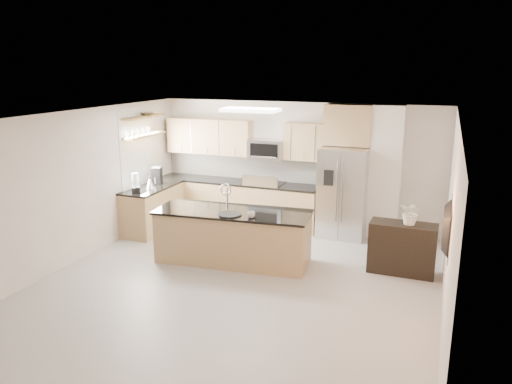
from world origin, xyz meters
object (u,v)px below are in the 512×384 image
at_px(bowl, 147,113).
at_px(flower_vase, 412,206).
at_px(credenza, 402,248).
at_px(television, 443,227).
at_px(platter, 230,214).
at_px(coffee_maker, 157,176).
at_px(microwave, 267,149).
at_px(blender, 136,184).
at_px(cup, 251,215).
at_px(island, 233,236).
at_px(refrigerator, 343,192).
at_px(kettle, 150,183).
at_px(range, 265,204).

distance_m(bowl, flower_vase, 5.48).
relative_size(credenza, television, 0.98).
relative_size(platter, coffee_maker, 1.14).
bearing_deg(microwave, platter, -84.91).
bearing_deg(blender, microwave, 39.97).
bearing_deg(cup, platter, 178.52).
distance_m(credenza, bowl, 5.60).
bearing_deg(bowl, blender, -77.73).
bearing_deg(microwave, island, -85.65).
bearing_deg(platter, flower_vase, 14.94).
height_order(cup, flower_vase, flower_vase).
bearing_deg(island, flower_vase, 4.70).
distance_m(island, credenza, 2.83).
height_order(cup, blender, blender).
bearing_deg(refrigerator, coffee_maker, -168.45).
distance_m(platter, flower_vase, 2.93).
bearing_deg(platter, blender, 163.08).
distance_m(kettle, television, 5.87).
height_order(cup, platter, cup).
xyz_separation_m(microwave, cup, (0.60, -2.45, -0.66)).
xyz_separation_m(range, flower_vase, (3.04, -1.56, 0.68)).
xyz_separation_m(island, cup, (0.44, -0.26, 0.51)).
bearing_deg(coffee_maker, kettle, -79.58).
height_order(coffee_maker, bowl, bowl).
xyz_separation_m(island, flower_vase, (2.88, 0.51, 0.69)).
height_order(refrigerator, bowl, bowl).
relative_size(refrigerator, blender, 4.54).
bearing_deg(bowl, range, 19.81).
bearing_deg(credenza, microwave, 151.40).
height_order(microwave, bowl, bowl).
bearing_deg(bowl, refrigerator, 11.06).
bearing_deg(refrigerator, blender, -157.21).
distance_m(refrigerator, blender, 4.06).
xyz_separation_m(island, bowl, (-2.42, 1.26, 1.92)).
relative_size(cup, kettle, 0.53).
relative_size(bowl, television, 0.31).
distance_m(kettle, coffee_maker, 0.39).
height_order(refrigerator, coffee_maker, refrigerator).
height_order(cup, coffee_maker, coffee_maker).
height_order(kettle, flower_vase, flower_vase).
distance_m(island, television, 3.62).
distance_m(range, credenza, 3.32).
xyz_separation_m(refrigerator, blender, (-3.73, -1.57, 0.20)).
distance_m(cup, flower_vase, 2.56).
relative_size(microwave, cup, 6.02).
height_order(range, kettle, kettle).
relative_size(kettle, flower_vase, 0.39).
relative_size(island, coffee_maker, 7.83).
relative_size(blender, bowl, 1.16).
distance_m(blender, television, 5.79).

